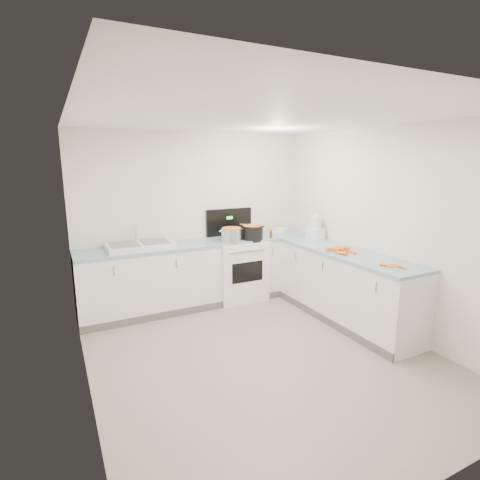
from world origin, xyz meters
name	(u,v)px	position (x,y,z in m)	size (l,w,h in m)	color
floor	(261,354)	(0.00, 0.00, 0.00)	(3.50, 4.00, 0.00)	gray
ceiling	(264,117)	(0.00, 0.00, 2.50)	(3.50, 4.00, 0.00)	silver
wall_back	(195,218)	(0.00, 2.00, 1.25)	(3.50, 2.50, 0.00)	silver
wall_front	(439,312)	(0.00, -2.00, 1.25)	(3.50, 2.50, 0.00)	silver
wall_left	(79,264)	(-1.75, 0.00, 1.25)	(4.00, 2.50, 0.00)	silver
wall_right	(384,230)	(1.75, 0.00, 1.25)	(4.00, 2.50, 0.00)	silver
counter_back	(204,273)	(0.00, 1.70, 0.47)	(3.50, 0.62, 0.94)	white
counter_right	(345,286)	(1.45, 0.30, 0.47)	(0.62, 2.20, 0.94)	white
stove	(237,268)	(0.55, 1.69, 0.47)	(0.76, 0.65, 1.36)	white
sink	(140,245)	(-0.90, 1.70, 0.98)	(0.86, 0.52, 0.31)	white
steel_pot	(231,235)	(0.38, 1.53, 1.03)	(0.30, 0.30, 0.22)	silver
black_pot	(252,233)	(0.72, 1.53, 1.03)	(0.32, 0.32, 0.23)	black
wooden_spoon	(252,225)	(0.72, 1.53, 1.16)	(0.02, 0.02, 0.39)	#AD7A47
mixing_bowl	(278,229)	(1.35, 1.80, 0.99)	(0.24, 0.24, 0.11)	white
extract_bottle	(271,235)	(1.01, 1.47, 0.99)	(0.04, 0.04, 0.10)	#593319
spice_jar	(272,235)	(1.05, 1.51, 0.98)	(0.05, 0.05, 0.08)	#E5B266
food_processor	(316,228)	(1.60, 1.15, 1.10)	(0.19, 0.23, 0.38)	white
carrot_pile	(340,249)	(1.34, 0.32, 0.98)	(0.39, 0.41, 0.08)	orange
peeled_carrots	(394,265)	(1.40, -0.49, 0.96)	(0.20, 0.37, 0.04)	orange
peelings	(124,244)	(-1.10, 1.71, 1.02)	(0.24, 0.27, 0.01)	tan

